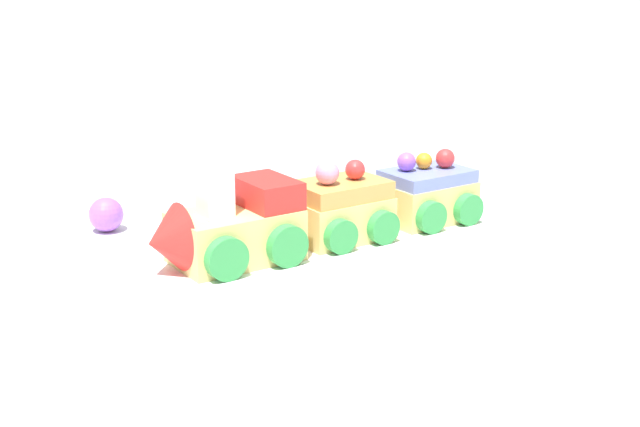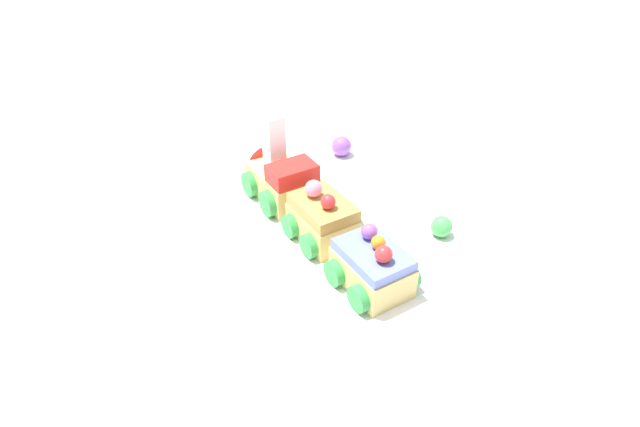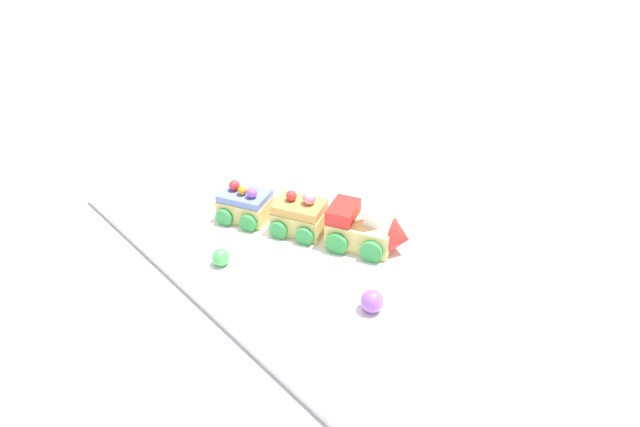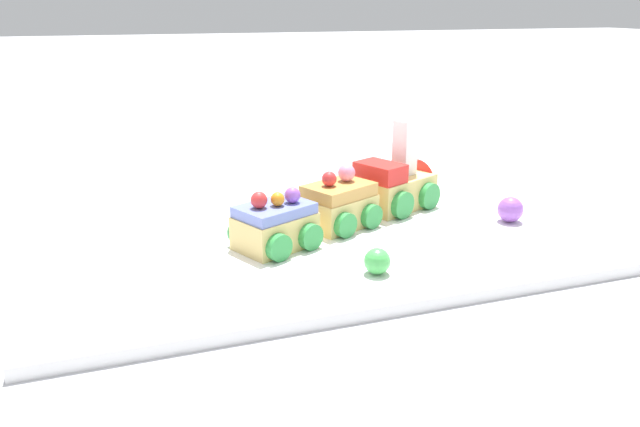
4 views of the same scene
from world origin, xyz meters
name	(u,v)px [view 1 (image 1 of 4)]	position (x,y,z in m)	size (l,w,h in m)	color
ground_plane	(321,257)	(0.00, 0.00, 0.00)	(10.00, 10.00, 0.00)	#B2B2B7
display_board	(321,250)	(0.00, 0.00, 0.01)	(0.67, 0.41, 0.01)	white
cake_train_locomotive	(225,227)	(0.08, 0.04, 0.04)	(0.13, 0.10, 0.10)	#E5C675
cake_car_caramel	(340,210)	(-0.02, -0.01, 0.04)	(0.09, 0.09, 0.07)	#E5C675
cake_car_blueberry	(427,195)	(-0.10, -0.05, 0.03)	(0.09, 0.09, 0.06)	#E5C675
gumball_purple	(106,215)	(0.17, -0.06, 0.03)	(0.03, 0.03, 0.03)	#9956C6
gumball_green	(328,183)	(-0.03, -0.14, 0.02)	(0.02, 0.02, 0.02)	#4CBC56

